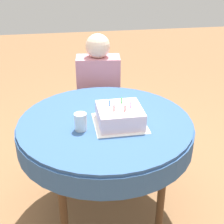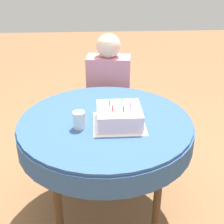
{
  "view_description": "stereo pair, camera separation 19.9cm",
  "coord_description": "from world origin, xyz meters",
  "px_view_note": "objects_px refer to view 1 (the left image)",
  "views": [
    {
      "loc": [
        -0.26,
        -1.77,
        1.74
      ],
      "look_at": [
        0.04,
        -0.02,
        0.83
      ],
      "focal_mm": 50.0,
      "sensor_mm": 36.0,
      "label": 1
    },
    {
      "loc": [
        -0.06,
        -1.79,
        1.74
      ],
      "look_at": [
        0.04,
        -0.02,
        0.83
      ],
      "focal_mm": 50.0,
      "sensor_mm": 36.0,
      "label": 2
    }
  ],
  "objects_px": {
    "chair": "(99,106)",
    "drinking_glass": "(81,122)",
    "person": "(99,87)",
    "birthday_cake": "(120,115)"
  },
  "relations": [
    {
      "from": "chair",
      "to": "drinking_glass",
      "type": "relative_size",
      "value": 7.79
    },
    {
      "from": "chair",
      "to": "drinking_glass",
      "type": "distance_m",
      "value": 1.04
    },
    {
      "from": "chair",
      "to": "drinking_glass",
      "type": "bearing_deg",
      "value": -96.72
    },
    {
      "from": "person",
      "to": "birthday_cake",
      "type": "distance_m",
      "value": 0.83
    },
    {
      "from": "chair",
      "to": "person",
      "type": "bearing_deg",
      "value": -90.0
    },
    {
      "from": "person",
      "to": "drinking_glass",
      "type": "distance_m",
      "value": 0.9
    },
    {
      "from": "drinking_glass",
      "to": "chair",
      "type": "bearing_deg",
      "value": 76.07
    },
    {
      "from": "chair",
      "to": "birthday_cake",
      "type": "xyz_separation_m",
      "value": [
        0.02,
        -0.9,
        0.37
      ]
    },
    {
      "from": "birthday_cake",
      "to": "chair",
      "type": "bearing_deg",
      "value": 91.07
    },
    {
      "from": "chair",
      "to": "person",
      "type": "relative_size",
      "value": 0.74
    }
  ]
}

